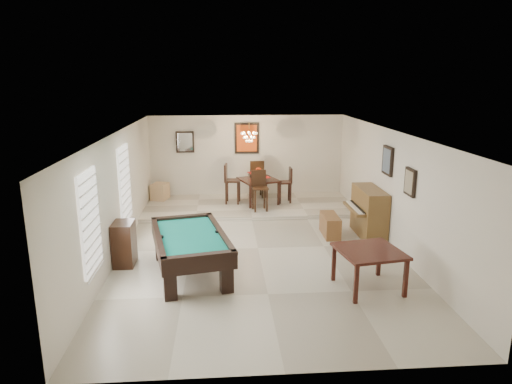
{
  "coord_description": "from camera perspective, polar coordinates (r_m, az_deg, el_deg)",
  "views": [
    {
      "loc": [
        -0.76,
        -9.59,
        3.72
      ],
      "look_at": [
        0.0,
        0.6,
        1.15
      ],
      "focal_mm": 32.0,
      "sensor_mm": 36.0,
      "label": 1
    }
  ],
  "objects": [
    {
      "name": "piano_bench",
      "position": [
        11.19,
        9.24,
        -4.12
      ],
      "size": [
        0.37,
        0.92,
        0.51
      ],
      "primitive_type": "cube",
      "rotation": [
        0.0,
        0.0,
        -0.02
      ],
      "color": "brown",
      "rests_on": "ground_plane"
    },
    {
      "name": "upright_piano",
      "position": [
        11.23,
        13.28,
        -2.5
      ],
      "size": [
        0.78,
        1.4,
        1.16
      ],
      "primitive_type": null,
      "color": "brown",
      "rests_on": "ground_plane"
    },
    {
      "name": "wall_back",
      "position": [
        14.31,
        -1.16,
        4.38
      ],
      "size": [
        6.0,
        0.04,
        2.6
      ],
      "primitive_type": "cube",
      "color": "silver",
      "rests_on": "ground_plane"
    },
    {
      "name": "wall_front",
      "position": [
        5.68,
        3.88,
        -11.1
      ],
      "size": [
        6.0,
        0.04,
        2.6
      ],
      "primitive_type": "cube",
      "color": "silver",
      "rests_on": "ground_plane"
    },
    {
      "name": "right_picture_lower",
      "position": [
        9.57,
        18.71,
        1.18
      ],
      "size": [
        0.06,
        0.45,
        0.55
      ],
      "primitive_type": "cube",
      "color": "gray",
      "rests_on": "wall_right"
    },
    {
      "name": "dining_chair_east",
      "position": [
        13.48,
        3.6,
        0.88
      ],
      "size": [
        0.39,
        0.39,
        1.04
      ],
      "primitive_type": null,
      "rotation": [
        0.0,
        0.0,
        -1.56
      ],
      "color": "black",
      "rests_on": "dining_step"
    },
    {
      "name": "corner_bench",
      "position": [
        14.14,
        -11.91,
        0.07
      ],
      "size": [
        0.56,
        0.63,
        0.48
      ],
      "primitive_type": "cube",
      "rotation": [
        0.0,
        0.0,
        -0.26
      ],
      "color": "tan",
      "rests_on": "dining_step"
    },
    {
      "name": "dining_chair_north",
      "position": [
        14.05,
        0.01,
        1.71
      ],
      "size": [
        0.47,
        0.47,
        1.16
      ],
      "primitive_type": null,
      "rotation": [
        0.0,
        0.0,
        3.23
      ],
      "color": "black",
      "rests_on": "dining_step"
    },
    {
      "name": "flower_vase",
      "position": [
        13.28,
        0.31,
        2.62
      ],
      "size": [
        0.16,
        0.16,
        0.23
      ],
      "primitive_type": null,
      "rotation": [
        0.0,
        0.0,
        0.26
      ],
      "color": "#A82C0E",
      "rests_on": "dining_table"
    },
    {
      "name": "back_painting",
      "position": [
        14.19,
        -1.16,
        6.74
      ],
      "size": [
        0.75,
        0.06,
        0.95
      ],
      "primitive_type": "cube",
      "color": "#D84C14",
      "rests_on": "wall_back"
    },
    {
      "name": "dining_table",
      "position": [
        13.4,
        0.3,
        0.39
      ],
      "size": [
        1.29,
        1.29,
        0.84
      ],
      "primitive_type": null,
      "rotation": [
        0.0,
        0.0,
        0.33
      ],
      "color": "black",
      "rests_on": "dining_step"
    },
    {
      "name": "wall_right",
      "position": [
        10.58,
        16.68,
        0.29
      ],
      "size": [
        0.04,
        9.0,
        2.6
      ],
      "primitive_type": "cube",
      "color": "silver",
      "rests_on": "ground_plane"
    },
    {
      "name": "right_picture_upper",
      "position": [
        10.72,
        16.15,
        3.79
      ],
      "size": [
        0.06,
        0.55,
        0.65
      ],
      "primitive_type": "cube",
      "color": "slate",
      "rests_on": "wall_right"
    },
    {
      "name": "dining_chair_south",
      "position": [
        12.6,
        0.49,
        0.13
      ],
      "size": [
        0.46,
        0.46,
        1.11
      ],
      "primitive_type": null,
      "rotation": [
        0.0,
        0.0,
        0.12
      ],
      "color": "black",
      "rests_on": "dining_step"
    },
    {
      "name": "pool_table",
      "position": [
        8.98,
        -8.18,
        -7.74
      ],
      "size": [
        1.76,
        2.6,
        0.79
      ],
      "primitive_type": null,
      "rotation": [
        0.0,
        0.0,
        0.21
      ],
      "color": "black",
      "rests_on": "ground_plane"
    },
    {
      "name": "wall_left",
      "position": [
        10.14,
        -16.9,
        -0.31
      ],
      "size": [
        0.04,
        9.0,
        2.6
      ],
      "primitive_type": "cube",
      "color": "silver",
      "rests_on": "ground_plane"
    },
    {
      "name": "chandelier",
      "position": [
        12.9,
        -0.86,
        7.35
      ],
      "size": [
        0.44,
        0.44,
        0.6
      ],
      "primitive_type": null,
      "color": "#FFE5B2",
      "rests_on": "ceiling"
    },
    {
      "name": "back_mirror",
      "position": [
        14.22,
        -8.87,
        6.19
      ],
      "size": [
        0.55,
        0.06,
        0.65
      ],
      "primitive_type": "cube",
      "color": "white",
      "rests_on": "wall_back"
    },
    {
      "name": "square_table",
      "position": [
        8.56,
        13.87,
        -9.35
      ],
      "size": [
        1.24,
        1.24,
        0.74
      ],
      "primitive_type": null,
      "rotation": [
        0.0,
        0.0,
        0.17
      ],
      "color": "black",
      "rests_on": "ground_plane"
    },
    {
      "name": "ceiling",
      "position": [
        9.68,
        0.27,
        7.48
      ],
      "size": [
        6.0,
        9.0,
        0.04
      ],
      "primitive_type": "cube",
      "color": "white",
      "rests_on": "wall_back"
    },
    {
      "name": "window_left_front",
      "position": [
        8.05,
        -20.04,
        -3.5
      ],
      "size": [
        0.06,
        1.0,
        1.7
      ],
      "primitive_type": "cube",
      "color": "white",
      "rests_on": "wall_left"
    },
    {
      "name": "apothecary_chest",
      "position": [
        9.68,
        -16.15,
        -6.22
      ],
      "size": [
        0.4,
        0.6,
        0.9
      ],
      "primitive_type": "cube",
      "color": "black",
      "rests_on": "ground_plane"
    },
    {
      "name": "dining_chair_west",
      "position": [
        13.36,
        -2.96,
        1.05
      ],
      "size": [
        0.48,
        0.48,
        1.16
      ],
      "primitive_type": null,
      "rotation": [
        0.0,
        0.0,
        1.44
      ],
      "color": "black",
      "rests_on": "dining_step"
    },
    {
      "name": "ground_plane",
      "position": [
        10.31,
        0.25,
        -7.08
      ],
      "size": [
        6.0,
        9.0,
        0.02
      ],
      "primitive_type": "cube",
      "color": "beige"
    },
    {
      "name": "window_left_rear",
      "position": [
        10.68,
        -16.1,
        1.01
      ],
      "size": [
        0.06,
        1.0,
        1.7
      ],
      "primitive_type": "cube",
      "color": "white",
      "rests_on": "wall_left"
    },
    {
      "name": "dining_step",
      "position": [
        13.37,
        -0.84,
        -1.77
      ],
      "size": [
        6.0,
        2.5,
        0.12
      ],
      "primitive_type": "cube",
      "color": "beige",
      "rests_on": "ground_plane"
    }
  ]
}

